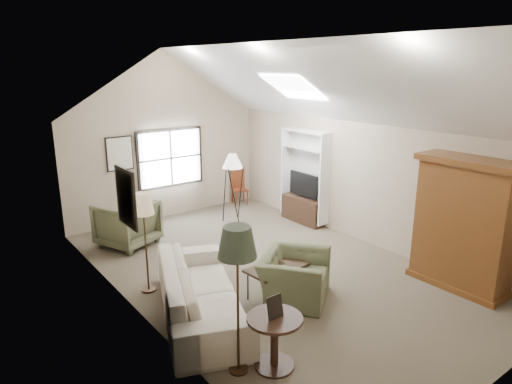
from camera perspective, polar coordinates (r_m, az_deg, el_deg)
room_shell at (r=7.67m, az=1.85°, el=12.46°), size 5.01×8.01×4.00m
window at (r=11.28m, az=-10.64°, el=4.20°), size 1.72×0.08×1.42m
skylight at (r=9.20m, az=4.68°, el=13.01°), size 0.80×1.20×0.52m
wall_art at (r=8.63m, az=-16.35°, el=2.25°), size 1.97×3.71×0.88m
armoire at (r=8.25m, az=24.62°, el=-3.70°), size 0.60×1.50×2.20m
tv_alcove at (r=10.70m, az=6.09°, el=2.13°), size 0.32×1.30×2.10m
media_console at (r=10.92m, az=5.89°, el=-2.23°), size 0.34×1.18×0.60m
tv_panel at (r=10.74m, az=5.98°, el=0.92°), size 0.05×0.90×0.55m
sofa at (r=6.95m, az=-6.95°, el=-12.16°), size 2.02×2.95×0.80m
armchair_near at (r=7.42m, az=4.81°, el=-10.44°), size 1.53×1.50×0.75m
armchair_far at (r=9.79m, az=-15.82°, el=-3.78°), size 1.35×1.37×0.95m
coffee_table at (r=7.52m, az=2.58°, el=-11.04°), size 1.05×0.65×0.51m
bowl at (r=7.39m, az=2.61°, el=-9.05°), size 0.26×0.26×0.06m
side_table at (r=5.90m, az=2.31°, el=-18.24°), size 0.90×0.90×0.69m
side_chair at (r=12.21m, az=-2.05°, el=0.71°), size 0.48×0.48×0.98m
tripod_lamp at (r=10.77m, az=-2.90°, el=0.57°), size 0.58×0.58×1.68m
dark_lamp at (r=5.50m, az=-2.29°, el=-13.41°), size 0.60×0.60×1.92m
tan_lamp at (r=7.63m, az=-13.64°, el=-6.13°), size 0.45×0.45×1.72m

